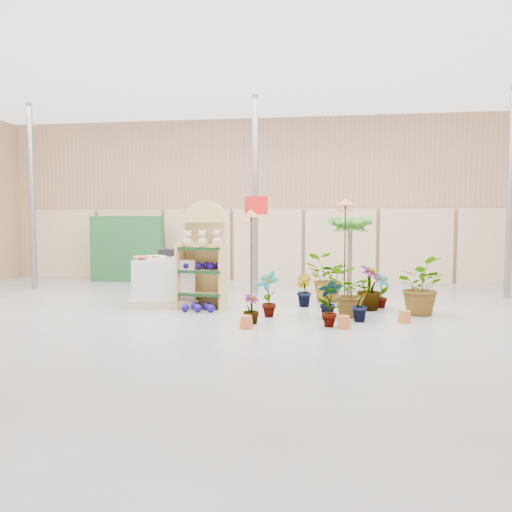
{
  "coord_description": "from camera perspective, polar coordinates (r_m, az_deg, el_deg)",
  "views": [
    {
      "loc": [
        1.61,
        -7.83,
        1.66
      ],
      "look_at": [
        0.3,
        1.5,
        1.0
      ],
      "focal_mm": 35.0,
      "sensor_mm": 36.0,
      "label": 1
    }
  ],
  "objects": [
    {
      "name": "potted_plant_2",
      "position": [
        8.82,
        10.4,
        -4.16
      ],
      "size": [
        0.87,
        0.8,
        0.84
      ],
      "primitive_type": "imported",
      "rotation": [
        0.0,
        0.0,
        2.93
      ],
      "color": "#2E821E",
      "rests_on": "ground"
    },
    {
      "name": "potted_plant_5",
      "position": [
        9.77,
        5.42,
        -3.93
      ],
      "size": [
        0.43,
        0.44,
        0.63
      ],
      "primitive_type": "imported",
      "rotation": [
        0.0,
        0.0,
        2.19
      ],
      "color": "#2E821E",
      "rests_on": "ground"
    },
    {
      "name": "charcoal_planters",
      "position": [
        12.06,
        -10.05,
        -1.98
      ],
      "size": [
        0.8,
        0.5,
        1.0
      ],
      "color": "black",
      "rests_on": "ground"
    },
    {
      "name": "bird_table_back",
      "position": [
        13.26,
        -7.74,
        4.91
      ],
      "size": [
        0.34,
        0.34,
        2.02
      ],
      "color": "black",
      "rests_on": "ground"
    },
    {
      "name": "gazing_balls_floor",
      "position": [
        9.29,
        -6.52,
        -5.84
      ],
      "size": [
        0.63,
        0.39,
        0.15
      ],
      "color": "navy",
      "rests_on": "ground"
    },
    {
      "name": "potted_plant_10",
      "position": [
        9.35,
        18.03,
        -3.25
      ],
      "size": [
        0.86,
        0.98,
        1.02
      ],
      "primitive_type": "imported",
      "rotation": [
        0.0,
        0.0,
        1.65
      ],
      "color": "#2E821E",
      "rests_on": "ground"
    },
    {
      "name": "palm",
      "position": [
        10.86,
        10.71,
        3.52
      ],
      "size": [
        0.7,
        0.7,
        1.84
      ],
      "color": "brown",
      "rests_on": "ground"
    },
    {
      "name": "potted_plant_8",
      "position": [
        7.95,
        8.47,
        -5.33
      ],
      "size": [
        0.46,
        0.37,
        0.75
      ],
      "primitive_type": "imported",
      "rotation": [
        0.0,
        0.0,
        3.42
      ],
      "color": "#2E821E",
      "rests_on": "ground"
    },
    {
      "name": "potted_plant_0",
      "position": [
        8.67,
        1.4,
        -4.35
      ],
      "size": [
        0.51,
        0.48,
        0.8
      ],
      "primitive_type": "imported",
      "rotation": [
        0.0,
        0.0,
        5.64
      ],
      "color": "#2E821E",
      "rests_on": "ground"
    },
    {
      "name": "teddy_bears",
      "position": [
        9.53,
        -6.01,
        1.86
      ],
      "size": [
        0.76,
        0.19,
        0.32
      ],
      "color": "#C9B496",
      "rests_on": "display_shelf"
    },
    {
      "name": "potted_plant_4",
      "position": [
        9.84,
        14.13,
        -3.79
      ],
      "size": [
        0.44,
        0.42,
        0.69
      ],
      "primitive_type": "imported",
      "rotation": [
        0.0,
        0.0,
        0.65
      ],
      "color": "#2E821E",
      "rests_on": "ground"
    },
    {
      "name": "trellis_stock",
      "position": [
        14.13,
        -14.54,
        0.79
      ],
      "size": [
        2.0,
        0.3,
        1.8
      ],
      "primitive_type": "cube",
      "color": "#21582D",
      "rests_on": "ground"
    },
    {
      "name": "display_shelf",
      "position": [
        9.65,
        -5.98,
        -0.27
      ],
      "size": [
        0.93,
        0.65,
        2.07
      ],
      "rotation": [
        0.0,
        0.0,
        -0.13
      ],
      "color": "tan",
      "rests_on": "ground"
    },
    {
      "name": "potted_plant_1",
      "position": [
        8.52,
        7.95,
        -5.27
      ],
      "size": [
        0.36,
        0.31,
        0.59
      ],
      "primitive_type": "imported",
      "rotation": [
        0.0,
        0.0,
        3.31
      ],
      "color": "#2E821E",
      "rests_on": "ground"
    },
    {
      "name": "pallet_stack",
      "position": [
        10.06,
        -10.33,
        -2.91
      ],
      "size": [
        1.52,
        1.37,
        0.96
      ],
      "rotation": [
        0.0,
        0.0,
        0.25
      ],
      "color": "#CBB087",
      "rests_on": "ground"
    },
    {
      "name": "potted_plant_6",
      "position": [
        10.37,
        7.96,
        -2.49
      ],
      "size": [
        0.92,
        0.8,
        0.99
      ],
      "primitive_type": "imported",
      "rotation": [
        0.0,
        0.0,
        3.11
      ],
      "color": "#2E821E",
      "rests_on": "ground"
    },
    {
      "name": "bird_table_right",
      "position": [
        9.67,
        10.18,
        5.67
      ],
      "size": [
        0.34,
        0.34,
        2.1
      ],
      "color": "black",
      "rests_on": "ground"
    },
    {
      "name": "gazing_balls_shelf",
      "position": [
        9.55,
        -6.14,
        -1.11
      ],
      "size": [
        0.76,
        0.26,
        0.14
      ],
      "color": "navy",
      "rests_on": "display_shelf"
    },
    {
      "name": "potted_plant_7",
      "position": [
        8.12,
        -0.58,
        -6.06
      ],
      "size": [
        0.38,
        0.38,
        0.48
      ],
      "primitive_type": "imported",
      "rotation": [
        0.0,
        0.0,
        0.71
      ],
      "color": "#2E821E",
      "rests_on": "ground"
    },
    {
      "name": "room",
      "position": [
        8.91,
        -2.46,
        7.57
      ],
      "size": [
        15.2,
        12.1,
        4.7
      ],
      "color": "gray",
      "rests_on": "ground"
    },
    {
      "name": "offer_sign",
      "position": [
        10.92,
        0.04,
        3.53
      ],
      "size": [
        0.5,
        0.08,
        2.2
      ],
      "color": "gray",
      "rests_on": "ground"
    },
    {
      "name": "bird_table_front",
      "position": [
        9.09,
        -0.56,
        4.49
      ],
      "size": [
        0.34,
        0.34,
        1.87
      ],
      "color": "black",
      "rests_on": "ground"
    },
    {
      "name": "potted_plant_3",
      "position": [
        9.55,
        12.79,
        -3.53
      ],
      "size": [
        0.62,
        0.62,
        0.85
      ],
      "primitive_type": "imported",
      "rotation": [
        0.0,
        0.0,
        1.16
      ],
      "color": "#2E821E",
      "rests_on": "ground"
    },
    {
      "name": "potted_plant_9",
      "position": [
        8.45,
        11.91,
        -5.41
      ],
      "size": [
        0.41,
        0.41,
        0.58
      ],
      "primitive_type": "imported",
      "rotation": [
        0.0,
        0.0,
        0.8
      ],
      "color": "#2E821E",
      "rests_on": "ground"
    }
  ]
}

